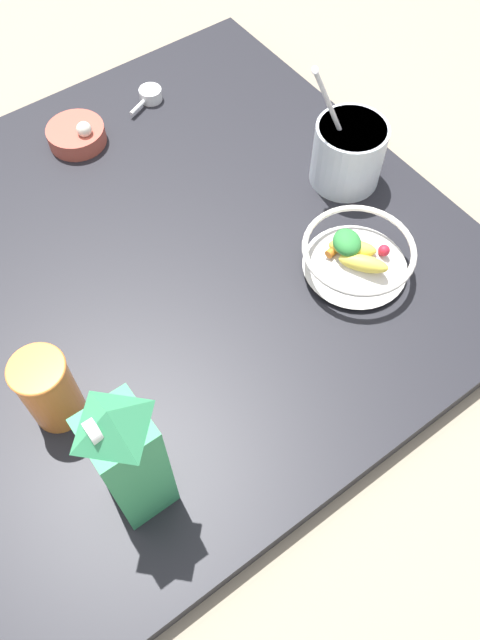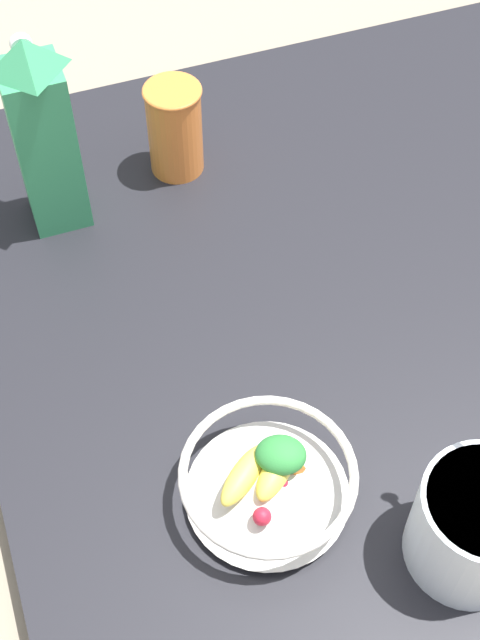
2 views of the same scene
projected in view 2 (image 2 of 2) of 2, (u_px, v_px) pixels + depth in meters
The scene contains 6 objects.
ground_plane at pixel (355, 301), 1.16m from camera, with size 6.00×6.00×0.00m, color gray.
countertop at pixel (357, 291), 1.15m from camera, with size 0.97×0.97×0.04m.
fruit_bowl at pixel (268, 481), 0.92m from camera, with size 0.19×0.19×0.08m.
milk_carton at pixel (43, 134), 1.09m from camera, with size 0.07×0.07×0.28m.
yogurt_tub at pixel (478, 523), 0.86m from camera, with size 0.13×0.14×0.24m.
drinking_cup at pixel (175, 128), 1.20m from camera, with size 0.08×0.08×0.13m.
Camera 2 is at (0.38, 0.62, 0.92)m, focal length 50.00 mm.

